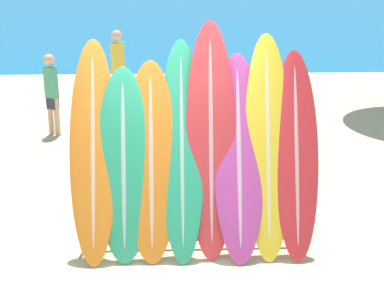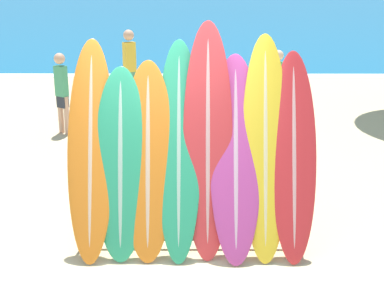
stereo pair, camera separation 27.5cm
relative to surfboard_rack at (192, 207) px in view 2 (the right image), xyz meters
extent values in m
plane|color=#CCB789|center=(-0.37, -0.60, -0.52)|extent=(160.00, 160.00, 0.00)
cube|color=#146693|center=(-0.37, 40.27, -0.52)|extent=(120.00, 60.00, 0.00)
cube|color=white|center=(-0.37, 10.57, -0.51)|extent=(120.00, 0.60, 0.01)
cylinder|color=#47474C|center=(-1.24, 0.00, -0.04)|extent=(0.04, 0.04, 0.96)
cylinder|color=#47474C|center=(1.24, 0.00, -0.04)|extent=(0.04, 0.04, 0.96)
cylinder|color=#47474C|center=(0.00, 0.00, 0.42)|extent=(2.52, 0.04, 0.04)
cylinder|color=#47474C|center=(0.00, 0.00, -0.40)|extent=(2.52, 0.04, 0.04)
ellipsoid|color=orange|center=(-1.08, 0.04, 0.64)|extent=(0.51, 0.92, 2.31)
ellipsoid|color=beige|center=(-1.08, 0.04, 0.64)|extent=(0.09, 0.90, 2.22)
ellipsoid|color=#289E70|center=(-0.76, -0.01, 0.50)|extent=(0.58, 0.72, 2.03)
ellipsoid|color=#9AC3B3|center=(-0.76, -0.01, 0.50)|extent=(0.10, 0.70, 1.96)
ellipsoid|color=orange|center=(-0.47, 0.00, 0.53)|extent=(0.56, 0.76, 2.09)
ellipsoid|color=beige|center=(-0.47, 0.00, 0.53)|extent=(0.10, 0.74, 2.01)
ellipsoid|color=#289E70|center=(-0.14, 0.04, 0.63)|extent=(0.48, 0.89, 2.30)
ellipsoid|color=#9AC3B3|center=(-0.14, 0.04, 0.63)|extent=(0.09, 0.86, 2.21)
ellipsoid|color=red|center=(0.17, 0.06, 0.73)|extent=(0.53, 0.77, 2.50)
ellipsoid|color=#D59E9F|center=(0.17, 0.06, 0.73)|extent=(0.10, 0.75, 2.40)
ellipsoid|color=#B23D8E|center=(0.47, 0.02, 0.56)|extent=(0.56, 0.91, 2.15)
ellipsoid|color=#CAA1BE|center=(0.47, 0.02, 0.56)|extent=(0.10, 0.88, 2.07)
ellipsoid|color=yellow|center=(0.79, 0.05, 0.66)|extent=(0.50, 0.87, 2.36)
ellipsoid|color=beige|center=(0.79, 0.05, 0.66)|extent=(0.09, 0.84, 2.27)
ellipsoid|color=red|center=(1.09, 0.02, 0.58)|extent=(0.49, 0.86, 2.19)
ellipsoid|color=#D19A9C|center=(1.09, 0.02, 0.58)|extent=(0.09, 0.84, 2.10)
cylinder|color=tan|center=(-2.42, 4.50, -0.15)|extent=(0.10, 0.10, 0.74)
cylinder|color=tan|center=(-2.55, 4.58, -0.15)|extent=(0.10, 0.10, 0.74)
cube|color=#282D38|center=(-2.49, 4.54, 0.11)|extent=(0.24, 0.22, 0.22)
cube|color=#42996B|center=(-2.49, 4.54, 0.51)|extent=(0.27, 0.24, 0.58)
sphere|color=tan|center=(-2.49, 4.54, 0.93)|extent=(0.21, 0.21, 0.21)
cylinder|color=tan|center=(-1.35, 6.61, -0.10)|extent=(0.12, 0.12, 0.84)
cylinder|color=tan|center=(-1.51, 6.51, -0.10)|extent=(0.12, 0.12, 0.84)
cube|color=#478466|center=(-1.43, 6.56, 0.20)|extent=(0.28, 0.25, 0.25)
cube|color=gold|center=(-1.43, 6.56, 0.65)|extent=(0.30, 0.28, 0.66)
sphere|color=tan|center=(-1.43, 6.56, 1.14)|extent=(0.24, 0.24, 0.24)
cylinder|color=beige|center=(1.73, 5.19, -0.16)|extent=(0.10, 0.10, 0.72)
cylinder|color=beige|center=(1.62, 5.08, -0.16)|extent=(0.10, 0.10, 0.72)
cube|color=#478466|center=(1.68, 5.13, 0.10)|extent=(0.23, 0.23, 0.22)
cube|color=#42996B|center=(1.68, 5.13, 0.49)|extent=(0.26, 0.26, 0.57)
sphere|color=beige|center=(1.68, 5.13, 0.91)|extent=(0.20, 0.20, 0.20)
camera|label=1|loc=(-0.24, -5.38, 2.46)|focal=50.00mm
camera|label=2|loc=(0.03, -5.38, 2.46)|focal=50.00mm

